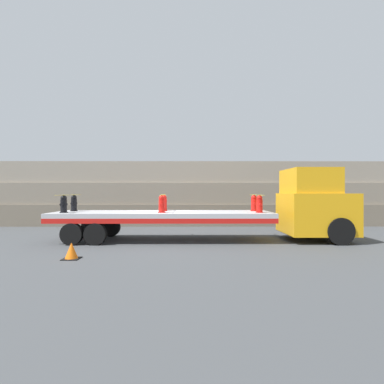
{
  "coord_description": "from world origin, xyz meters",
  "views": [
    {
      "loc": [
        1.2,
        -13.12,
        2.12
      ],
      "look_at": [
        1.28,
        0.0,
        2.12
      ],
      "focal_mm": 28.0,
      "sensor_mm": 36.0,
      "label": 1
    }
  ],
  "objects": [
    {
      "name": "flatbed_trailer",
      "position": [
        -0.49,
        0.0,
        1.03
      ],
      "size": [
        9.43,
        2.6,
        1.25
      ],
      "color": "#B2B2B7",
      "rests_on": "ground_plane"
    },
    {
      "name": "truck_cab",
      "position": [
        6.75,
        0.0,
        1.54
      ],
      "size": [
        2.77,
        2.72,
        3.13
      ],
      "color": "orange",
      "rests_on": "ground_plane"
    },
    {
      "name": "ground_plane",
      "position": [
        0.0,
        0.0,
        0.0
      ],
      "size": [
        120.0,
        120.0,
        0.0
      ],
      "primitive_type": "plane",
      "color": "#3F4244"
    },
    {
      "name": "fire_hydrant_red_far_1",
      "position": [
        0.0,
        0.55,
        1.6
      ],
      "size": [
        0.32,
        0.55,
        0.74
      ],
      "color": "red",
      "rests_on": "flatbed_trailer"
    },
    {
      "name": "fire_hydrant_black_far_0",
      "position": [
        -4.12,
        0.55,
        1.6
      ],
      "size": [
        0.32,
        0.55,
        0.74
      ],
      "color": "black",
      "rests_on": "flatbed_trailer"
    },
    {
      "name": "cargo_strap_middle",
      "position": [
        0.0,
        0.0,
        1.99
      ],
      "size": [
        0.05,
        2.7,
        0.01
      ],
      "color": "yellow",
      "rests_on": "fire_hydrant_red_near_1"
    },
    {
      "name": "cargo_strap_rear",
      "position": [
        -4.12,
        0.0,
        1.99
      ],
      "size": [
        0.05,
        2.7,
        0.01
      ],
      "color": "yellow",
      "rests_on": "fire_hydrant_black_near_0"
    },
    {
      "name": "fire_hydrant_red_far_2",
      "position": [
        4.12,
        0.55,
        1.6
      ],
      "size": [
        0.32,
        0.55,
        0.74
      ],
      "color": "red",
      "rests_on": "flatbed_trailer"
    },
    {
      "name": "fire_hydrant_red_near_1",
      "position": [
        0.0,
        -0.55,
        1.6
      ],
      "size": [
        0.32,
        0.55,
        0.74
      ],
      "color": "red",
      "rests_on": "flatbed_trailer"
    },
    {
      "name": "rock_cliff",
      "position": [
        0.0,
        6.82,
        2.02
      ],
      "size": [
        60.0,
        3.3,
        4.04
      ],
      "color": "#706656",
      "rests_on": "ground_plane"
    },
    {
      "name": "cargo_strap_front",
      "position": [
        4.12,
        0.0,
        1.99
      ],
      "size": [
        0.05,
        2.7,
        0.01
      ],
      "color": "yellow",
      "rests_on": "fire_hydrant_red_near_2"
    },
    {
      "name": "fire_hydrant_red_near_2",
      "position": [
        4.12,
        -0.55,
        1.6
      ],
      "size": [
        0.32,
        0.55,
        0.74
      ],
      "color": "red",
      "rests_on": "flatbed_trailer"
    },
    {
      "name": "traffic_cone",
      "position": [
        -2.56,
        -3.65,
        0.25
      ],
      "size": [
        0.51,
        0.51,
        0.52
      ],
      "color": "black",
      "rests_on": "ground_plane"
    },
    {
      "name": "fire_hydrant_black_near_0",
      "position": [
        -4.12,
        -0.55,
        1.6
      ],
      "size": [
        0.32,
        0.55,
        0.74
      ],
      "color": "black",
      "rests_on": "flatbed_trailer"
    }
  ]
}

